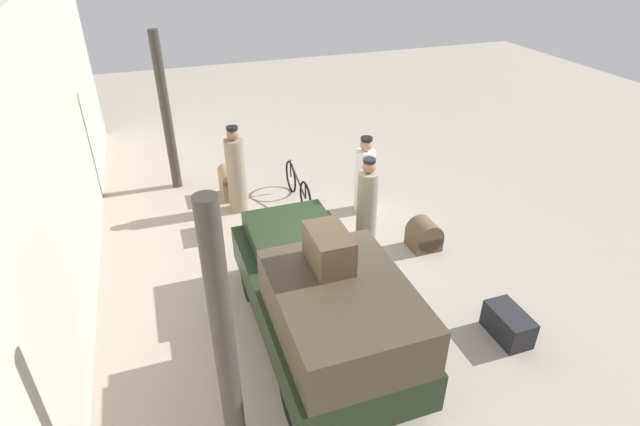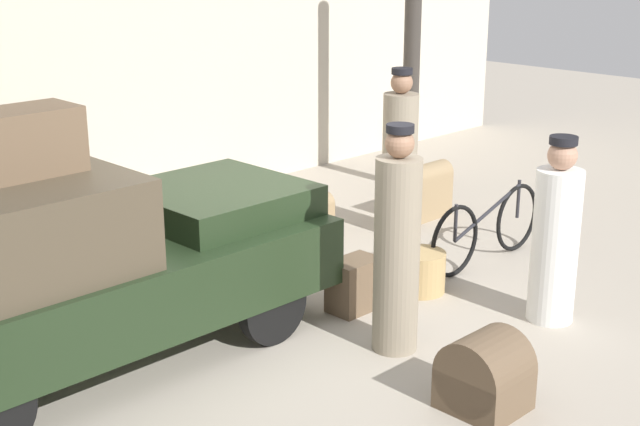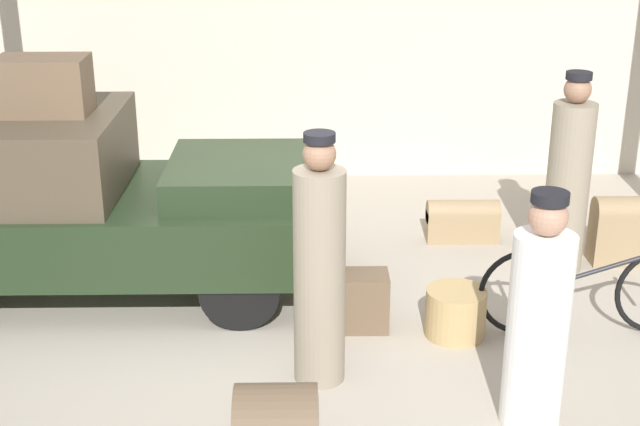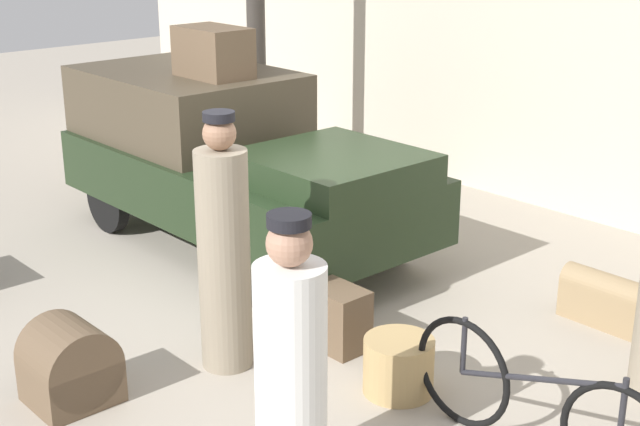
{
  "view_description": "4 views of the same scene",
  "coord_description": "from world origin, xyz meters",
  "px_view_note": "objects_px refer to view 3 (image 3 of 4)",
  "views": [
    {
      "loc": [
        -6.8,
        2.64,
        5.3
      ],
      "look_at": [
        0.2,
        0.2,
        0.95
      ],
      "focal_mm": 28.0,
      "sensor_mm": 36.0,
      "label": 1
    },
    {
      "loc": [
        -4.88,
        -4.93,
        3.21
      ],
      "look_at": [
        0.2,
        0.2,
        0.95
      ],
      "focal_mm": 50.0,
      "sensor_mm": 36.0,
      "label": 2
    },
    {
      "loc": [
        0.09,
        -6.33,
        3.43
      ],
      "look_at": [
        0.2,
        0.2,
        0.95
      ],
      "focal_mm": 50.0,
      "sensor_mm": 36.0,
      "label": 3
    },
    {
      "loc": [
        4.88,
        -4.01,
        3.11
      ],
      "look_at": [
        0.2,
        0.2,
        0.95
      ],
      "focal_mm": 50.0,
      "sensor_mm": 36.0,
      "label": 4
    }
  ],
  "objects_px": {
    "bicycle": "(593,291)",
    "wicker_basket": "(456,313)",
    "porter_standing_middle": "(538,322)",
    "trunk_large_brown": "(463,220)",
    "trunk_umber_medium": "(360,301)",
    "trunk_on_truck_roof": "(43,86)",
    "porter_lifting_near_truck": "(568,181)",
    "trunk_barrel_dark": "(628,228)",
    "porter_with_bicycle": "(319,271)",
    "truck": "(77,197)"
  },
  "relations": [
    {
      "from": "trunk_large_brown",
      "to": "wicker_basket",
      "type": "bearing_deg",
      "value": -101.06
    },
    {
      "from": "wicker_basket",
      "to": "trunk_umber_medium",
      "type": "xyz_separation_m",
      "value": [
        -0.75,
        0.13,
        0.04
      ]
    },
    {
      "from": "wicker_basket",
      "to": "porter_standing_middle",
      "type": "xyz_separation_m",
      "value": [
        0.31,
        -1.2,
        0.55
      ]
    },
    {
      "from": "trunk_barrel_dark",
      "to": "trunk_umber_medium",
      "type": "bearing_deg",
      "value": -153.95
    },
    {
      "from": "porter_standing_middle",
      "to": "trunk_large_brown",
      "type": "distance_m",
      "value": 3.2
    },
    {
      "from": "porter_lifting_near_truck",
      "to": "trunk_barrel_dark",
      "type": "distance_m",
      "value": 0.82
    },
    {
      "from": "trunk_barrel_dark",
      "to": "trunk_large_brown",
      "type": "height_order",
      "value": "trunk_barrel_dark"
    },
    {
      "from": "trunk_barrel_dark",
      "to": "trunk_umber_medium",
      "type": "height_order",
      "value": "trunk_barrel_dark"
    },
    {
      "from": "porter_lifting_near_truck",
      "to": "trunk_on_truck_roof",
      "type": "distance_m",
      "value": 4.63
    },
    {
      "from": "porter_standing_middle",
      "to": "trunk_barrel_dark",
      "type": "distance_m",
      "value": 3.04
    },
    {
      "from": "porter_with_bicycle",
      "to": "trunk_barrel_dark",
      "type": "height_order",
      "value": "porter_with_bicycle"
    },
    {
      "from": "bicycle",
      "to": "porter_lifting_near_truck",
      "type": "bearing_deg",
      "value": 84.85
    },
    {
      "from": "wicker_basket",
      "to": "trunk_large_brown",
      "type": "xyz_separation_m",
      "value": [
        0.38,
        1.95,
        0.03
      ]
    },
    {
      "from": "porter_standing_middle",
      "to": "trunk_umber_medium",
      "type": "relative_size",
      "value": 3.45
    },
    {
      "from": "porter_lifting_near_truck",
      "to": "trunk_umber_medium",
      "type": "bearing_deg",
      "value": -149.45
    },
    {
      "from": "porter_lifting_near_truck",
      "to": "porter_standing_middle",
      "type": "bearing_deg",
      "value": -109.47
    },
    {
      "from": "porter_standing_middle",
      "to": "trunk_large_brown",
      "type": "bearing_deg",
      "value": 88.69
    },
    {
      "from": "trunk_barrel_dark",
      "to": "trunk_umber_medium",
      "type": "relative_size",
      "value": 1.39
    },
    {
      "from": "wicker_basket",
      "to": "porter_standing_middle",
      "type": "relative_size",
      "value": 0.29
    },
    {
      "from": "bicycle",
      "to": "trunk_on_truck_roof",
      "type": "distance_m",
      "value": 4.72
    },
    {
      "from": "truck",
      "to": "trunk_large_brown",
      "type": "xyz_separation_m",
      "value": [
        3.52,
        1.03,
        -0.64
      ]
    },
    {
      "from": "porter_standing_middle",
      "to": "wicker_basket",
      "type": "bearing_deg",
      "value": 104.42
    },
    {
      "from": "porter_standing_middle",
      "to": "trunk_umber_medium",
      "type": "bearing_deg",
      "value": 128.46
    },
    {
      "from": "wicker_basket",
      "to": "porter_lifting_near_truck",
      "type": "bearing_deg",
      "value": 47.15
    },
    {
      "from": "bicycle",
      "to": "trunk_on_truck_roof",
      "type": "relative_size",
      "value": 2.45
    },
    {
      "from": "bicycle",
      "to": "porter_with_bicycle",
      "type": "height_order",
      "value": "porter_with_bicycle"
    },
    {
      "from": "truck",
      "to": "trunk_umber_medium",
      "type": "bearing_deg",
      "value": -18.29
    },
    {
      "from": "wicker_basket",
      "to": "trunk_large_brown",
      "type": "relative_size",
      "value": 0.67
    },
    {
      "from": "truck",
      "to": "porter_lifting_near_truck",
      "type": "bearing_deg",
      "value": 4.74
    },
    {
      "from": "truck",
      "to": "wicker_basket",
      "type": "height_order",
      "value": "truck"
    },
    {
      "from": "wicker_basket",
      "to": "trunk_barrel_dark",
      "type": "xyz_separation_m",
      "value": [
        1.83,
        1.4,
        0.15
      ]
    },
    {
      "from": "trunk_umber_medium",
      "to": "porter_standing_middle",
      "type": "bearing_deg",
      "value": -51.54
    },
    {
      "from": "porter_standing_middle",
      "to": "trunk_umber_medium",
      "type": "height_order",
      "value": "porter_standing_middle"
    },
    {
      "from": "porter_lifting_near_truck",
      "to": "trunk_large_brown",
      "type": "height_order",
      "value": "porter_lifting_near_truck"
    },
    {
      "from": "porter_with_bicycle",
      "to": "trunk_umber_medium",
      "type": "distance_m",
      "value": 1.04
    },
    {
      "from": "porter_lifting_near_truck",
      "to": "bicycle",
      "type": "bearing_deg",
      "value": -95.15
    },
    {
      "from": "trunk_umber_medium",
      "to": "trunk_on_truck_roof",
      "type": "xyz_separation_m",
      "value": [
        -2.57,
        0.79,
        1.59
      ]
    },
    {
      "from": "trunk_barrel_dark",
      "to": "trunk_on_truck_roof",
      "type": "bearing_deg",
      "value": -174.73
    },
    {
      "from": "trunk_umber_medium",
      "to": "trunk_barrel_dark",
      "type": "bearing_deg",
      "value": 26.05
    },
    {
      "from": "bicycle",
      "to": "wicker_basket",
      "type": "xyz_separation_m",
      "value": [
        -1.07,
        -0.01,
        -0.18
      ]
    },
    {
      "from": "truck",
      "to": "trunk_large_brown",
      "type": "distance_m",
      "value": 3.72
    },
    {
      "from": "truck",
      "to": "wicker_basket",
      "type": "bearing_deg",
      "value": -16.38
    },
    {
      "from": "porter_with_bicycle",
      "to": "trunk_large_brown",
      "type": "relative_size",
      "value": 2.58
    },
    {
      "from": "truck",
      "to": "trunk_on_truck_roof",
      "type": "height_order",
      "value": "trunk_on_truck_roof"
    },
    {
      "from": "trunk_barrel_dark",
      "to": "trunk_on_truck_roof",
      "type": "height_order",
      "value": "trunk_on_truck_roof"
    },
    {
      "from": "trunk_barrel_dark",
      "to": "porter_with_bicycle",
      "type": "bearing_deg",
      "value": -145.25
    },
    {
      "from": "porter_with_bicycle",
      "to": "porter_standing_middle",
      "type": "xyz_separation_m",
      "value": [
        1.4,
        -0.58,
        -0.11
      ]
    },
    {
      "from": "bicycle",
      "to": "porter_standing_middle",
      "type": "height_order",
      "value": "porter_standing_middle"
    },
    {
      "from": "bicycle",
      "to": "porter_standing_middle",
      "type": "bearing_deg",
      "value": -122.25
    },
    {
      "from": "bicycle",
      "to": "trunk_umber_medium",
      "type": "relative_size",
      "value": 3.81
    }
  ]
}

